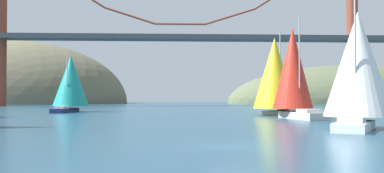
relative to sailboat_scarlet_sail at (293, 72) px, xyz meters
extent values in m
plane|color=navy|center=(-10.79, -28.54, -5.19)|extent=(360.00, 360.00, 0.00)
ellipsoid|color=#6B664C|center=(-65.79, 106.46, -5.19)|extent=(76.39, 44.00, 42.16)
ellipsoid|color=#5B6647|center=(49.21, 106.46, -5.19)|extent=(85.50, 44.00, 26.48)
cylinder|color=brown|center=(-55.47, 66.46, 17.30)|extent=(2.80, 2.80, 44.98)
cylinder|color=brown|center=(33.88, 66.46, 17.30)|extent=(2.80, 2.80, 44.98)
cube|color=#47474C|center=(-10.79, 66.46, 12.12)|extent=(125.34, 6.00, 1.20)
cylinder|color=brown|center=(-23.56, 66.46, 17.64)|extent=(12.91, 0.50, 4.50)
cylinder|color=brown|center=(-10.79, 66.46, 15.63)|extent=(12.76, 0.50, 0.50)
cylinder|color=brown|center=(1.97, 66.46, 17.64)|extent=(12.91, 0.50, 4.50)
cube|color=#B7B2A8|center=(0.41, -2.14, -4.81)|extent=(3.67, 7.69, 0.76)
cube|color=beige|center=(0.66, -3.44, -4.25)|extent=(2.18, 2.65, 0.36)
cylinder|color=#B2B2B7|center=(0.27, -1.41, 0.73)|extent=(0.14, 0.14, 10.33)
cone|color=red|center=(-0.04, 0.18, 0.38)|extent=(5.25, 5.25, 9.02)
cube|color=white|center=(-0.69, -18.44, -4.88)|extent=(5.29, 7.03, 0.63)
cube|color=beige|center=(-1.31, -19.51, -4.38)|extent=(2.52, 2.72, 0.36)
cylinder|color=#B2B2B7|center=(-0.35, -17.84, 0.05)|extent=(0.14, 0.14, 9.23)
cone|color=white|center=(0.40, -16.53, -0.28)|extent=(7.10, 7.10, 7.97)
cube|color=#191E4C|center=(-29.41, 19.74, -4.87)|extent=(2.88, 7.83, 0.64)
cube|color=beige|center=(-29.59, 18.38, -4.37)|extent=(1.75, 2.61, 0.36)
cylinder|color=#B2B2B7|center=(-29.31, 20.50, -0.29)|extent=(0.14, 0.14, 8.52)
cone|color=teal|center=(-29.09, 22.17, -0.32)|extent=(6.18, 6.18, 7.87)
cube|color=#B7B2A8|center=(1.35, 10.18, -4.91)|extent=(6.65, 7.66, 0.57)
cube|color=beige|center=(2.22, 11.31, -4.44)|extent=(2.92, 3.06, 0.36)
cylinder|color=#B2B2B7|center=(0.86, 9.56, 0.60)|extent=(0.14, 0.14, 10.45)
cone|color=yellow|center=(-0.20, 8.18, 0.26)|extent=(7.83, 7.83, 9.16)
camera|label=1|loc=(-14.05, -50.89, -2.74)|focal=43.37mm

